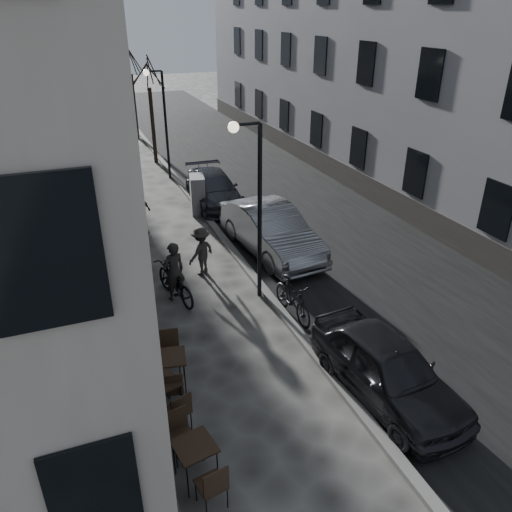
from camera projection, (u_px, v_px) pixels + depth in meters
ground at (373, 445)px, 9.65m from camera, size 120.00×120.00×0.00m
road at (257, 181)px, 24.23m from camera, size 7.30×60.00×0.00m
kerb at (184, 189)px, 23.02m from camera, size 0.25×60.00×0.12m
streetlamp_near at (254, 194)px, 13.18m from camera, size 0.90×0.28×5.09m
streetlamp_far at (161, 113)px, 23.17m from camera, size 0.90×0.28×5.09m
tree_near at (148, 72)px, 25.02m from camera, size 2.40×2.40×5.70m
tree_far at (130, 61)px, 30.02m from camera, size 2.40×2.40×5.70m
bistro_set_a at (195, 459)px, 8.74m from camera, size 0.79×1.72×0.98m
bistro_set_b at (162, 393)px, 10.22m from camera, size 0.91×1.68×0.96m
bistro_set_c at (171, 369)px, 10.90m from camera, size 0.79×1.72×0.99m
utility_cabinet at (198, 194)px, 20.23m from camera, size 0.74×1.11×1.53m
bicycle at (175, 282)px, 14.25m from camera, size 1.21×2.18×1.09m
cyclist_rider at (174, 271)px, 14.09m from camera, size 0.73×0.57×1.78m
pedestrian_near at (133, 293)px, 12.96m from camera, size 1.12×1.04×1.85m
pedestrian_mid at (201, 251)px, 15.49m from camera, size 1.17×1.05×1.58m
pedestrian_far at (140, 213)px, 18.17m from camera, size 1.04×0.92×1.69m
car_near at (387, 368)px, 10.61m from camera, size 2.01×4.24×1.40m
car_mid at (271, 230)px, 16.86m from camera, size 2.19×5.08×1.63m
car_far at (214, 189)px, 21.16m from camera, size 2.10×4.64×1.32m
moped at (293, 299)px, 13.40m from camera, size 0.67×1.91×1.13m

